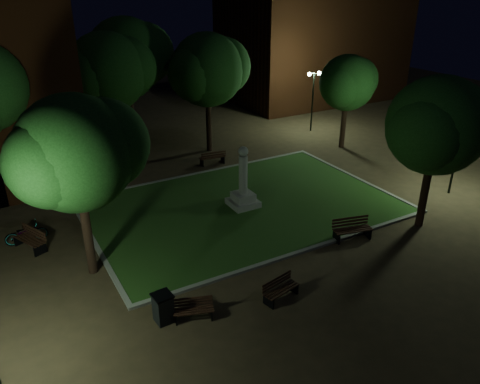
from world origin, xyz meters
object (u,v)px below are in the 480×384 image
object	(u,v)px
trash_bin	(163,308)
bench_near_right	(352,229)
bench_left_side	(31,240)
bicycle	(26,233)
bench_west_near	(193,310)
bench_far_side	(213,158)
bench_near_left	(280,289)
monument	(243,190)

from	to	relation	value
trash_bin	bench_near_right	bearing A→B (deg)	6.53
bench_left_side	bicycle	distance (m)	0.66
bench_west_near	bench_near_right	bearing A→B (deg)	28.89
bench_near_right	trash_bin	size ratio (longest dim) A/B	1.71
bench_west_near	bench_far_side	distance (m)	14.74
bench_near_right	bench_far_side	distance (m)	11.47
bench_left_side	bicycle	world-z (taller)	bicycle
bench_near_left	bench_left_side	size ratio (longest dim) A/B	0.87
bench_near_left	bicycle	xyz separation A→B (m)	(-7.54, 8.91, 0.09)
bench_west_near	trash_bin	size ratio (longest dim) A/B	1.33
bench_far_side	bench_near_left	bearing A→B (deg)	79.73
monument	bicycle	distance (m)	10.31
bench_near_right	bench_left_side	distance (m)	14.15
monument	trash_bin	xyz separation A→B (m)	(-6.79, -6.30, -0.40)
bicycle	monument	bearing A→B (deg)	-97.37
monument	bench_west_near	world-z (taller)	monument
trash_bin	bicycle	xyz separation A→B (m)	(-3.37, 7.98, -0.09)
bench_near_left	bicycle	size ratio (longest dim) A/B	0.87
monument	bench_far_side	bearing A→B (deg)	77.66
monument	bicycle	size ratio (longest dim) A/B	1.79
bench_west_near	bench_far_side	bearing A→B (deg)	79.89
bench_west_near	monument	bearing A→B (deg)	67.92
monument	bench_left_side	size ratio (longest dim) A/B	1.79
monument	bench_west_near	bearing A→B (deg)	-131.22
monument	bench_far_side	size ratio (longest dim) A/B	1.92
bench_left_side	trash_bin	size ratio (longest dim) A/B	1.63
monument	bench_near_left	distance (m)	7.71
monument	bench_west_near	xyz separation A→B (m)	(-5.85, -6.68, -0.60)
monument	bench_near_left	bearing A→B (deg)	-109.92
monument	trash_bin	distance (m)	9.27
monument	bench_west_near	size ratio (longest dim) A/B	2.19
monument	bench_near_left	world-z (taller)	monument
bicycle	bench_near_right	bearing A→B (deg)	-116.28
bench_left_side	bench_west_near	bearing A→B (deg)	3.89
trash_bin	bench_west_near	bearing A→B (deg)	-21.87
bench_far_side	trash_bin	world-z (taller)	trash_bin
monument	bicycle	world-z (taller)	monument
bench_left_side	bicycle	xyz separation A→B (m)	(-0.10, 0.65, 0.03)
bench_near_left	bench_near_right	size ratio (longest dim) A/B	0.83
bench_far_side	bicycle	bearing A→B (deg)	27.57
bench_west_near	trash_bin	xyz separation A→B (m)	(-0.95, 0.38, 0.20)
bench_near_right	bicycle	xyz separation A→B (m)	(-12.80, 6.90, 0.01)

